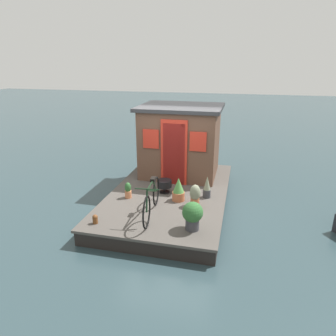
{
  "coord_description": "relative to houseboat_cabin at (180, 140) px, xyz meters",
  "views": [
    {
      "loc": [
        -7.33,
        -1.73,
        3.64
      ],
      "look_at": [
        -0.2,
        0.0,
        1.08
      ],
      "focal_mm": 33.09,
      "sensor_mm": 36.0,
      "label": 1
    }
  ],
  "objects": [
    {
      "name": "potted_plant_sage",
      "position": [
        -1.89,
        -0.34,
        -0.76
      ],
      "size": [
        0.31,
        0.31,
        0.59
      ],
      "color": "#B2603D",
      "rests_on": "houseboat_deck"
    },
    {
      "name": "mooring_bollard",
      "position": [
        -3.42,
        1.13,
        -0.93
      ],
      "size": [
        0.11,
        0.11,
        0.2
      ],
      "color": "brown",
      "rests_on": "houseboat_deck"
    },
    {
      "name": "potted_plant_basil",
      "position": [
        -3.18,
        -0.9,
        -0.7
      ],
      "size": [
        0.42,
        0.42,
        0.6
      ],
      "color": "#38383D",
      "rests_on": "houseboat_deck"
    },
    {
      "name": "potted_plant_geranium",
      "position": [
        -2.03,
        0.91,
        -0.84
      ],
      "size": [
        0.17,
        0.17,
        0.41
      ],
      "color": "#C6754C",
      "rests_on": "houseboat_deck"
    },
    {
      "name": "bicycle",
      "position": [
        -2.77,
        0.07,
        -0.65
      ],
      "size": [
        1.77,
        0.5,
        0.83
      ],
      "color": "black",
      "rests_on": "houseboat_deck"
    },
    {
      "name": "ground_plane",
      "position": [
        -1.35,
        0.0,
        -1.42
      ],
      "size": [
        60.0,
        60.0,
        0.0
      ],
      "primitive_type": "plane",
      "color": "#2D4247"
    },
    {
      "name": "potted_plant_succulent",
      "position": [
        -2.09,
        -0.78,
        -0.76
      ],
      "size": [
        0.25,
        0.25,
        0.53
      ],
      "color": "#B2603D",
      "rests_on": "houseboat_deck"
    },
    {
      "name": "houseboat_deck",
      "position": [
        -1.35,
        0.0,
        -1.23
      ],
      "size": [
        4.93,
        2.95,
        0.38
      ],
      "color": "#4C4742",
      "rests_on": "ground_plane"
    },
    {
      "name": "potted_plant_fern",
      "position": [
        -1.55,
        -1.0,
        -0.77
      ],
      "size": [
        0.19,
        0.19,
        0.56
      ],
      "color": "#38383D",
      "rests_on": "houseboat_deck"
    },
    {
      "name": "charcoal_grill",
      "position": [
        -1.5,
        0.11,
        -0.8
      ],
      "size": [
        0.38,
        0.38,
        0.34
      ],
      "color": "black",
      "rests_on": "houseboat_deck"
    },
    {
      "name": "houseboat_cabin",
      "position": [
        0.0,
        0.0,
        0.0
      ],
      "size": [
        1.93,
        2.34,
        2.05
      ],
      "color": "brown",
      "rests_on": "houseboat_deck"
    }
  ]
}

